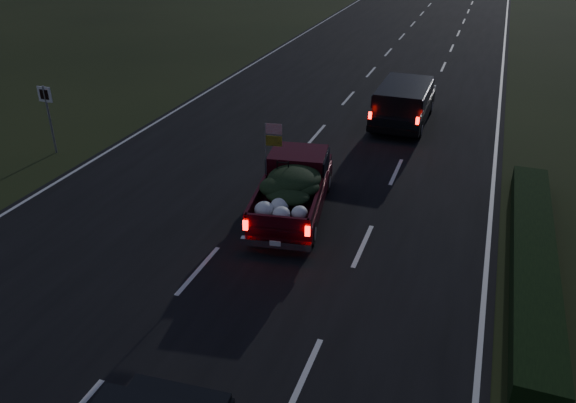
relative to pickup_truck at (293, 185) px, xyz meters
The scene contains 6 objects.
ground 3.96m from the pickup_truck, 108.49° to the right, with size 120.00×120.00×0.00m, color black.
road_asphalt 3.96m from the pickup_truck, 108.49° to the right, with size 14.00×120.00×0.02m, color black.
hedge_row 6.64m from the pickup_truck, ahead, with size 1.00×10.00×0.60m, color black.
route_sign 9.84m from the pickup_truck, behind, with size 0.55×0.08×2.50m.
pickup_truck is the anchor object (origin of this frame).
lead_suv 8.88m from the pickup_truck, 78.72° to the left, with size 2.01×4.78×1.37m.
Camera 1 is at (6.01, -10.11, 8.04)m, focal length 35.00 mm.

